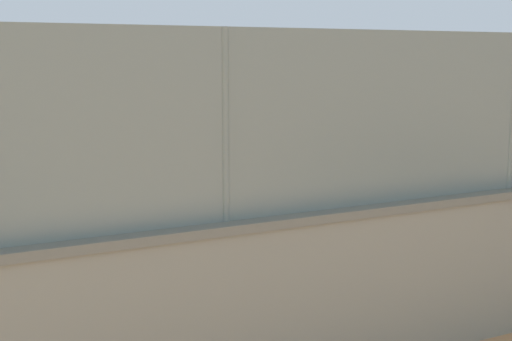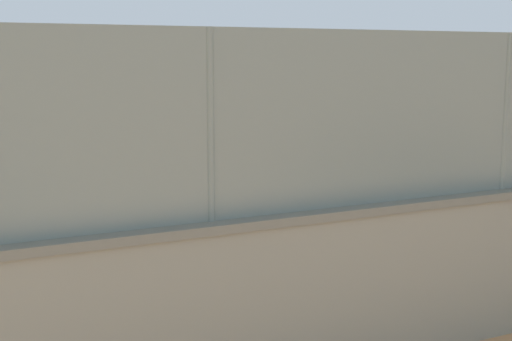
% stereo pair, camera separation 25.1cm
% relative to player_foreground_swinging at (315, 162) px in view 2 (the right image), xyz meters
% --- Properties ---
extents(ground_plane, '(260.00, 260.00, 0.00)m').
position_rel_player_foreground_swinging_xyz_m(ground_plane, '(2.11, -5.93, -1.00)').
color(ground_plane, tan).
extents(perimeter_wall, '(27.01, 1.27, 1.56)m').
position_rel_player_foreground_swinging_xyz_m(perimeter_wall, '(1.01, 5.72, -0.22)').
color(perimeter_wall, gray).
rests_on(perimeter_wall, ground_plane).
extents(fence_panel_on_wall, '(26.53, 0.93, 1.62)m').
position_rel_player_foreground_swinging_xyz_m(fence_panel_on_wall, '(1.01, 5.72, 1.36)').
color(fence_panel_on_wall, gray).
rests_on(fence_panel_on_wall, perimeter_wall).
extents(player_foreground_swinging, '(1.03, 0.80, 1.69)m').
position_rel_player_foreground_swinging_xyz_m(player_foreground_swinging, '(0.00, 0.00, 0.00)').
color(player_foreground_swinging, '#B2B2B2').
rests_on(player_foreground_swinging, ground_plane).
extents(player_baseline_waiting, '(0.92, 0.64, 1.50)m').
position_rel_player_foreground_swinging_xyz_m(player_baseline_waiting, '(3.59, -5.29, -0.13)').
color(player_baseline_waiting, black).
rests_on(player_baseline_waiting, ground_plane).
extents(sports_ball, '(0.19, 0.19, 0.19)m').
position_rel_player_foreground_swinging_xyz_m(sports_ball, '(-0.52, 0.53, -0.91)').
color(sports_ball, white).
rests_on(sports_ball, ground_plane).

